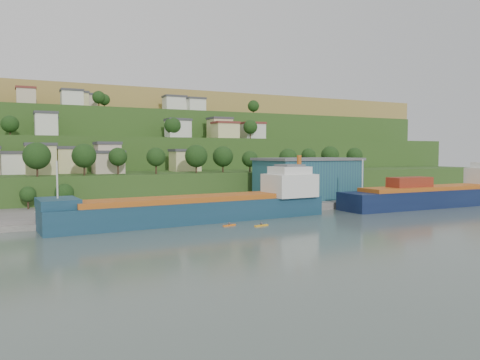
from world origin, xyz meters
TOP-DOWN VIEW (x-y plane):
  - ground at (0.00, 0.00)m, footprint 500.00×500.00m
  - quay at (20.00, 28.00)m, footprint 220.00×26.00m
  - hillside at (-0.04, 168.71)m, footprint 360.00×211.52m
  - cargo_ship_near at (-8.60, 10.39)m, footprint 69.47×15.35m
  - cargo_ship_far at (69.63, 7.78)m, footprint 67.26×11.82m
  - warehouse at (33.87, 28.51)m, footprint 32.18×20.99m
  - dinghy at (-40.56, 20.65)m, footprint 4.24×1.85m
  - kayak_orange at (-6.16, 0.96)m, footprint 3.43×1.41m
  - kayak_yellow at (0.13, -2.50)m, footprint 3.68×1.32m

SIDE VIEW (x-z plane):
  - ground at x=0.00m, z-range 0.00..0.00m
  - quay at x=20.00m, z-range -2.00..2.00m
  - hillside at x=-0.04m, z-range -47.92..48.08m
  - kayak_orange at x=-6.16m, z-range -0.17..0.67m
  - kayak_yellow at x=0.13m, z-range -0.19..0.72m
  - dinghy at x=-40.56m, z-range 1.20..2.03m
  - cargo_ship_near at x=-8.60m, z-range -6.02..11.68m
  - cargo_ship_far at x=69.63m, z-range -6.24..12.01m
  - warehouse at x=33.87m, z-range 2.03..14.83m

